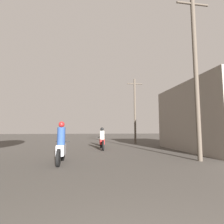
{
  "coord_description": "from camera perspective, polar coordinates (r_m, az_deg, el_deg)",
  "views": [
    {
      "loc": [
        -0.41,
        -0.4,
        1.35
      ],
      "look_at": [
        2.32,
        17.39,
        3.19
      ],
      "focal_mm": 28.0,
      "sensor_mm": 36.0,
      "label": 1
    }
  ],
  "objects": [
    {
      "name": "utility_pole_near",
      "position": [
        9.08,
        25.66,
        12.28
      ],
      "size": [
        1.6,
        0.2,
        7.84
      ],
      "color": "#4C4238",
      "rests_on": "ground_plane"
    },
    {
      "name": "utility_pole_far",
      "position": [
        17.84,
        7.5,
        0.95
      ],
      "size": [
        1.6,
        0.2,
        6.56
      ],
      "color": "#4C4238",
      "rests_on": "ground_plane"
    },
    {
      "name": "motorcycle_silver",
      "position": [
        7.54,
        -16.28,
        -10.79
      ],
      "size": [
        0.6,
        2.03,
        1.69
      ],
      "rotation": [
        0.0,
        0.0,
        0.06
      ],
      "color": "black",
      "rests_on": "ground_plane"
    },
    {
      "name": "motorcycle_red",
      "position": [
        12.26,
        -3.31,
        -9.26
      ],
      "size": [
        0.6,
        2.16,
        1.51
      ],
      "rotation": [
        0.0,
        0.0,
        0.13
      ],
      "color": "black",
      "rests_on": "ground_plane"
    },
    {
      "name": "motorcycle_yellow",
      "position": [
        14.72,
        -3.26,
        -8.69
      ],
      "size": [
        0.6,
        1.99,
        1.52
      ],
      "rotation": [
        0.0,
        0.0,
        0.04
      ],
      "color": "black",
      "rests_on": "ground_plane"
    },
    {
      "name": "building_right_near",
      "position": [
        13.61,
        32.1,
        -1.53
      ],
      "size": [
        5.65,
        6.95,
        4.32
      ],
      "color": "gray",
      "rests_on": "ground_plane"
    }
  ]
}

